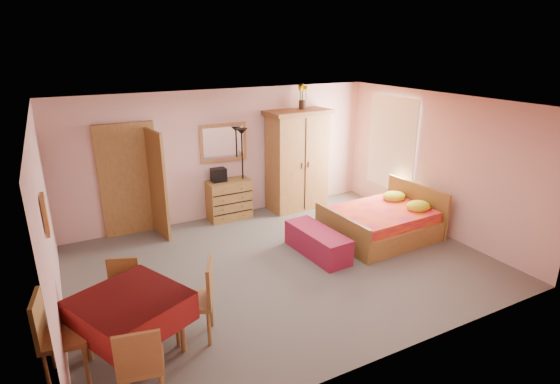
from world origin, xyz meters
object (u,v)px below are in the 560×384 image
wardrobe (297,160)px  dining_table (133,327)px  chest_of_drawers (229,200)px  chair_east (194,301)px  chair_south (141,362)px  bed (381,215)px  chair_west (65,336)px  sunflower_vase (302,96)px  chair_north (122,296)px  stereo (219,175)px  wall_mirror (223,143)px  bench (317,242)px  floor_lamp (243,174)px

wardrobe → dining_table: bearing=-144.8°
chest_of_drawers → chair_east: (-1.78, -3.37, 0.10)m
chair_south → wardrobe: bearing=56.4°
bed → chair_west: (-5.32, -1.25, 0.07)m
sunflower_vase → chair_south: 6.22m
chair_north → chair_west: 0.94m
sunflower_vase → dining_table: sunflower_vase is taller
chest_of_drawers → stereo: 0.57m
chest_of_drawers → chair_north: (-2.51, -2.74, 0.03)m
chair_north → chair_east: size_ratio=0.86×
wall_mirror → stereo: wall_mirror is taller
sunflower_vase → bench: bearing=-113.6°
bench → bed: bearing=1.9°
wall_mirror → chest_of_drawers: bearing=-87.1°
bench → chair_south: (-3.29, -1.94, 0.25)m
chest_of_drawers → wall_mirror: wall_mirror is taller
floor_lamp → chair_north: (-2.83, -2.74, -0.49)m
stereo → bed: size_ratio=0.15×
stereo → chair_west: stereo is taller
chair_north → chair_south: bearing=109.6°
dining_table → chair_north: chair_north is taller
bed → wall_mirror: bearing=129.5°
wardrobe → chair_north: (-4.06, -2.66, -0.63)m
chair_west → sunflower_vase: bearing=133.6°
stereo → chair_east: stereo is taller
sunflower_vase → dining_table: 5.75m
sunflower_vase → chair_north: 5.38m
wardrobe → dining_table: wardrobe is taller
wardrobe → chair_south: 5.79m
bed → dining_table: bed is taller
chest_of_drawers → stereo: bearing=165.5°
wardrobe → chair_east: wardrobe is taller
chest_of_drawers → dining_table: size_ratio=0.81×
chair_west → chair_east: chair_west is taller
wall_mirror → chair_east: (-1.78, -3.58, -1.05)m
bed → bench: 1.42m
chair_north → chair_east: 0.97m
wardrobe → stereo: bearing=171.9°
chair_north → stereo: bearing=-108.8°
wall_mirror → bed: size_ratio=0.50×
stereo → wardrobe: size_ratio=0.14×
chair_west → wardrobe: bearing=133.8°
wall_mirror → chair_south: wall_mirror is taller
stereo → sunflower_vase: (1.87, -0.05, 1.44)m
chest_of_drawers → chair_north: chair_north is taller
wardrobe → sunflower_vase: size_ratio=4.14×
chair_west → chair_south: bearing=49.8°
floor_lamp → chair_east: floor_lamp is taller
bed → floor_lamp: bearing=127.6°
chair_south → chair_east: size_ratio=0.94×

